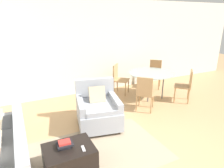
{
  "coord_description": "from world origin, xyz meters",
  "views": [
    {
      "loc": [
        -1.93,
        -2.1,
        2.25
      ],
      "look_at": [
        0.04,
        1.86,
        0.75
      ],
      "focal_mm": 32.0,
      "sensor_mm": 36.0,
      "label": 1
    }
  ],
  "objects_px": {
    "armchair": "(98,110)",
    "dining_chair_near_left": "(145,92)",
    "ottoman": "(69,158)",
    "dining_chair_far_right": "(155,72)",
    "dining_table": "(151,75)",
    "dining_chair_near_right": "(186,84)",
    "tv_remote_primary": "(83,148)",
    "book_stack": "(65,144)",
    "dining_chair_far_left": "(119,77)"
  },
  "relations": [
    {
      "from": "tv_remote_primary",
      "to": "ottoman",
      "type": "bearing_deg",
      "value": 147.12
    },
    {
      "from": "armchair",
      "to": "dining_chair_far_right",
      "type": "bearing_deg",
      "value": 29.27
    },
    {
      "from": "tv_remote_primary",
      "to": "dining_chair_near_right",
      "type": "distance_m",
      "value": 3.63
    },
    {
      "from": "dining_chair_near_right",
      "to": "tv_remote_primary",
      "type": "bearing_deg",
      "value": -158.93
    },
    {
      "from": "ottoman",
      "to": "dining_chair_near_left",
      "type": "distance_m",
      "value": 2.52
    },
    {
      "from": "dining_chair_near_left",
      "to": "dining_chair_near_right",
      "type": "bearing_deg",
      "value": 0.0
    },
    {
      "from": "tv_remote_primary",
      "to": "dining_chair_near_left",
      "type": "bearing_deg",
      "value": 32.85
    },
    {
      "from": "tv_remote_primary",
      "to": "dining_chair_far_right",
      "type": "bearing_deg",
      "value": 38.26
    },
    {
      "from": "book_stack",
      "to": "dining_chair_near_left",
      "type": "height_order",
      "value": "dining_chair_near_left"
    },
    {
      "from": "book_stack",
      "to": "dining_table",
      "type": "distance_m",
      "value": 3.46
    },
    {
      "from": "armchair",
      "to": "ottoman",
      "type": "distance_m",
      "value": 1.4
    },
    {
      "from": "ottoman",
      "to": "dining_chair_near_left",
      "type": "height_order",
      "value": "dining_chair_near_left"
    },
    {
      "from": "dining_chair_far_right",
      "to": "dining_chair_far_left",
      "type": "bearing_deg",
      "value": -180.0
    },
    {
      "from": "ottoman",
      "to": "tv_remote_primary",
      "type": "height_order",
      "value": "tv_remote_primary"
    },
    {
      "from": "dining_chair_near_left",
      "to": "dining_chair_far_left",
      "type": "bearing_deg",
      "value": 90.0
    },
    {
      "from": "ottoman",
      "to": "tv_remote_primary",
      "type": "relative_size",
      "value": 5.11
    },
    {
      "from": "dining_table",
      "to": "dining_chair_near_left",
      "type": "height_order",
      "value": "dining_chair_near_left"
    },
    {
      "from": "dining_chair_near_left",
      "to": "dining_chair_far_left",
      "type": "xyz_separation_m",
      "value": [
        0.0,
        1.36,
        0.0
      ]
    },
    {
      "from": "ottoman",
      "to": "dining_chair_near_left",
      "type": "bearing_deg",
      "value": 28.19
    },
    {
      "from": "book_stack",
      "to": "ottoman",
      "type": "bearing_deg",
      "value": -44.59
    },
    {
      "from": "dining_chair_far_left",
      "to": "book_stack",
      "type": "bearing_deg",
      "value": -132.03
    },
    {
      "from": "dining_table",
      "to": "tv_remote_primary",
      "type": "bearing_deg",
      "value": -143.68
    },
    {
      "from": "ottoman",
      "to": "dining_table",
      "type": "relative_size",
      "value": 0.57
    },
    {
      "from": "dining_chair_far_left",
      "to": "tv_remote_primary",
      "type": "bearing_deg",
      "value": -127.12
    },
    {
      "from": "ottoman",
      "to": "book_stack",
      "type": "bearing_deg",
      "value": 135.41
    },
    {
      "from": "dining_chair_near_left",
      "to": "dining_chair_far_left",
      "type": "height_order",
      "value": "same"
    },
    {
      "from": "ottoman",
      "to": "book_stack",
      "type": "relative_size",
      "value": 3.04
    },
    {
      "from": "dining_table",
      "to": "dining_chair_near_right",
      "type": "relative_size",
      "value": 1.43
    },
    {
      "from": "dining_table",
      "to": "dining_chair_near_left",
      "type": "bearing_deg",
      "value": -135.0
    },
    {
      "from": "armchair",
      "to": "tv_remote_primary",
      "type": "relative_size",
      "value": 7.6
    },
    {
      "from": "tv_remote_primary",
      "to": "dining_chair_near_left",
      "type": "relative_size",
      "value": 0.16
    },
    {
      "from": "dining_chair_near_left",
      "to": "dining_chair_near_right",
      "type": "height_order",
      "value": "same"
    },
    {
      "from": "ottoman",
      "to": "dining_chair_near_left",
      "type": "relative_size",
      "value": 0.82
    },
    {
      "from": "armchair",
      "to": "dining_chair_far_left",
      "type": "xyz_separation_m",
      "value": [
        1.29,
        1.49,
        0.15
      ]
    },
    {
      "from": "dining_chair_near_right",
      "to": "dining_chair_far_left",
      "type": "height_order",
      "value": "same"
    },
    {
      "from": "armchair",
      "to": "tv_remote_primary",
      "type": "xyz_separation_m",
      "value": [
        -0.72,
        -1.18,
        0.04
      ]
    },
    {
      "from": "tv_remote_primary",
      "to": "book_stack",
      "type": "bearing_deg",
      "value": 144.44
    },
    {
      "from": "armchair",
      "to": "dining_table",
      "type": "distance_m",
      "value": 2.16
    },
    {
      "from": "armchair",
      "to": "dining_table",
      "type": "relative_size",
      "value": 0.85
    },
    {
      "from": "dining_chair_near_right",
      "to": "dining_chair_far_right",
      "type": "xyz_separation_m",
      "value": [
        0.0,
        1.36,
        0.0
      ]
    },
    {
      "from": "dining_chair_near_right",
      "to": "dining_chair_far_right",
      "type": "distance_m",
      "value": 1.36
    },
    {
      "from": "dining_chair_far_right",
      "to": "dining_table",
      "type": "bearing_deg",
      "value": -135.0
    },
    {
      "from": "armchair",
      "to": "dining_chair_near_left",
      "type": "height_order",
      "value": "armchair"
    },
    {
      "from": "dining_chair_near_left",
      "to": "tv_remote_primary",
      "type": "bearing_deg",
      "value": -147.15
    },
    {
      "from": "dining_chair_near_right",
      "to": "dining_chair_far_right",
      "type": "relative_size",
      "value": 1.0
    },
    {
      "from": "armchair",
      "to": "dining_chair_near_right",
      "type": "relative_size",
      "value": 1.22
    },
    {
      "from": "dining_chair_near_right",
      "to": "dining_chair_near_left",
      "type": "bearing_deg",
      "value": 180.0
    },
    {
      "from": "dining_chair_near_left",
      "to": "dining_chair_far_right",
      "type": "xyz_separation_m",
      "value": [
        1.36,
        1.36,
        0.0
      ]
    },
    {
      "from": "armchair",
      "to": "ottoman",
      "type": "xyz_separation_m",
      "value": [
        -0.91,
        -1.06,
        -0.14
      ]
    },
    {
      "from": "dining_chair_far_left",
      "to": "dining_chair_far_right",
      "type": "xyz_separation_m",
      "value": [
        1.36,
        0.0,
        0.0
      ]
    }
  ]
}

